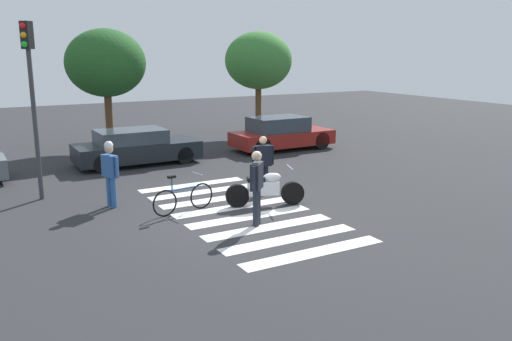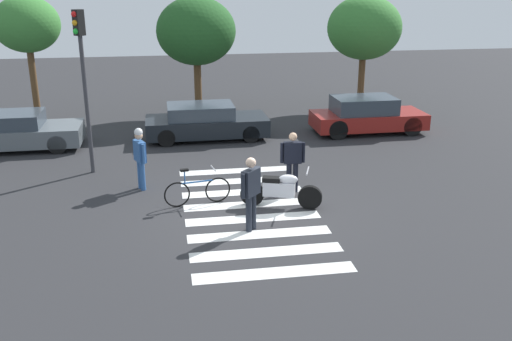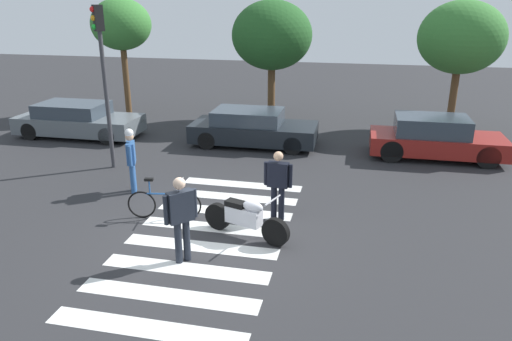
{
  "view_description": "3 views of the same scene",
  "coord_description": "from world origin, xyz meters",
  "px_view_note": "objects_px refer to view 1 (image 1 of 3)",
  "views": [
    {
      "loc": [
        -5.95,
        -11.32,
        3.98
      ],
      "look_at": [
        0.8,
        0.65,
        0.85
      ],
      "focal_mm": 37.25,
      "sensor_mm": 36.0,
      "label": 1
    },
    {
      "loc": [
        -1.99,
        -12.95,
        5.57
      ],
      "look_at": [
        0.3,
        0.97,
        0.74
      ],
      "focal_mm": 39.99,
      "sensor_mm": 36.0,
      "label": 2
    },
    {
      "loc": [
        3.02,
        -8.92,
        4.9
      ],
      "look_at": [
        0.8,
        1.23,
        1.15
      ],
      "focal_mm": 33.9,
      "sensor_mm": 36.0,
      "label": 3
    }
  ],
  "objects_px": {
    "officer_by_motorcycle": "(257,183)",
    "leaning_bicycle": "(183,198)",
    "police_motorcycle": "(265,189)",
    "car_black_suv": "(136,147)",
    "pedestrian_bystander": "(110,170)",
    "car_maroon_wagon": "(281,134)",
    "officer_on_foot": "(263,162)",
    "traffic_light_pole": "(31,84)"
  },
  "relations": [
    {
      "from": "police_motorcycle",
      "to": "car_black_suv",
      "type": "bearing_deg",
      "value": 101.44
    },
    {
      "from": "police_motorcycle",
      "to": "traffic_light_pole",
      "type": "xyz_separation_m",
      "value": [
        -5.0,
        3.54,
        2.67
      ]
    },
    {
      "from": "leaning_bicycle",
      "to": "car_maroon_wagon",
      "type": "bearing_deg",
      "value": 42.39
    },
    {
      "from": "pedestrian_bystander",
      "to": "leaning_bicycle",
      "type": "bearing_deg",
      "value": -43.67
    },
    {
      "from": "leaning_bicycle",
      "to": "car_maroon_wagon",
      "type": "xyz_separation_m",
      "value": [
        6.71,
        6.12,
        0.27
      ]
    },
    {
      "from": "pedestrian_bystander",
      "to": "traffic_light_pole",
      "type": "bearing_deg",
      "value": 131.74
    },
    {
      "from": "police_motorcycle",
      "to": "leaning_bicycle",
      "type": "bearing_deg",
      "value": 166.43
    },
    {
      "from": "car_maroon_wagon",
      "to": "traffic_light_pole",
      "type": "relative_size",
      "value": 0.88
    },
    {
      "from": "officer_by_motorcycle",
      "to": "pedestrian_bystander",
      "type": "bearing_deg",
      "value": 129.22
    },
    {
      "from": "leaning_bicycle",
      "to": "police_motorcycle",
      "type": "bearing_deg",
      "value": -13.57
    },
    {
      "from": "officer_by_motorcycle",
      "to": "car_black_suv",
      "type": "height_order",
      "value": "officer_by_motorcycle"
    },
    {
      "from": "leaning_bicycle",
      "to": "officer_by_motorcycle",
      "type": "distance_m",
      "value": 2.17
    },
    {
      "from": "pedestrian_bystander",
      "to": "traffic_light_pole",
      "type": "distance_m",
      "value": 3.09
    },
    {
      "from": "pedestrian_bystander",
      "to": "car_maroon_wagon",
      "type": "xyz_separation_m",
      "value": [
        8.14,
        4.75,
        -0.35
      ]
    },
    {
      "from": "police_motorcycle",
      "to": "leaning_bicycle",
      "type": "relative_size",
      "value": 1.17
    },
    {
      "from": "officer_by_motorcycle",
      "to": "pedestrian_bystander",
      "type": "height_order",
      "value": "officer_by_motorcycle"
    },
    {
      "from": "officer_by_motorcycle",
      "to": "car_black_suv",
      "type": "distance_m",
      "value": 8.03
    },
    {
      "from": "leaning_bicycle",
      "to": "traffic_light_pole",
      "type": "distance_m",
      "value": 5.04
    },
    {
      "from": "car_maroon_wagon",
      "to": "pedestrian_bystander",
      "type": "bearing_deg",
      "value": -149.73
    },
    {
      "from": "police_motorcycle",
      "to": "officer_on_foot",
      "type": "height_order",
      "value": "officer_on_foot"
    },
    {
      "from": "leaning_bicycle",
      "to": "traffic_light_pole",
      "type": "xyz_separation_m",
      "value": [
        -2.93,
        3.04,
        2.75
      ]
    },
    {
      "from": "officer_on_foot",
      "to": "car_maroon_wagon",
      "type": "bearing_deg",
      "value": 53.76
    },
    {
      "from": "officer_on_foot",
      "to": "car_maroon_wagon",
      "type": "height_order",
      "value": "officer_on_foot"
    },
    {
      "from": "car_maroon_wagon",
      "to": "traffic_light_pole",
      "type": "bearing_deg",
      "value": -162.28
    },
    {
      "from": "police_motorcycle",
      "to": "leaning_bicycle",
      "type": "height_order",
      "value": "police_motorcycle"
    },
    {
      "from": "police_motorcycle",
      "to": "car_maroon_wagon",
      "type": "xyz_separation_m",
      "value": [
        4.64,
        6.62,
        0.2
      ]
    },
    {
      "from": "car_maroon_wagon",
      "to": "officer_on_foot",
      "type": "bearing_deg",
      "value": -126.24
    },
    {
      "from": "leaning_bicycle",
      "to": "officer_on_foot",
      "type": "bearing_deg",
      "value": 11.12
    },
    {
      "from": "pedestrian_bystander",
      "to": "car_black_suv",
      "type": "xyz_separation_m",
      "value": [
        2.14,
        4.89,
        -0.39
      ]
    },
    {
      "from": "pedestrian_bystander",
      "to": "car_black_suv",
      "type": "bearing_deg",
      "value": 66.36
    },
    {
      "from": "leaning_bicycle",
      "to": "car_black_suv",
      "type": "bearing_deg",
      "value": 83.59
    },
    {
      "from": "officer_on_foot",
      "to": "pedestrian_bystander",
      "type": "xyz_separation_m",
      "value": [
        -4.03,
        0.86,
        0.05
      ]
    },
    {
      "from": "leaning_bicycle",
      "to": "pedestrian_bystander",
      "type": "distance_m",
      "value": 2.08
    },
    {
      "from": "car_black_suv",
      "to": "car_maroon_wagon",
      "type": "height_order",
      "value": "car_maroon_wagon"
    },
    {
      "from": "officer_on_foot",
      "to": "car_maroon_wagon",
      "type": "relative_size",
      "value": 0.4
    },
    {
      "from": "officer_on_foot",
      "to": "pedestrian_bystander",
      "type": "relative_size",
      "value": 0.96
    },
    {
      "from": "leaning_bicycle",
      "to": "traffic_light_pole",
      "type": "height_order",
      "value": "traffic_light_pole"
    },
    {
      "from": "officer_on_foot",
      "to": "officer_by_motorcycle",
      "type": "bearing_deg",
      "value": -123.14
    },
    {
      "from": "officer_by_motorcycle",
      "to": "leaning_bicycle",
      "type": "bearing_deg",
      "value": 122.44
    },
    {
      "from": "officer_on_foot",
      "to": "pedestrian_bystander",
      "type": "height_order",
      "value": "pedestrian_bystander"
    },
    {
      "from": "car_black_suv",
      "to": "officer_by_motorcycle",
      "type": "bearing_deg",
      "value": -87.05
    },
    {
      "from": "pedestrian_bystander",
      "to": "car_black_suv",
      "type": "height_order",
      "value": "pedestrian_bystander"
    }
  ]
}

